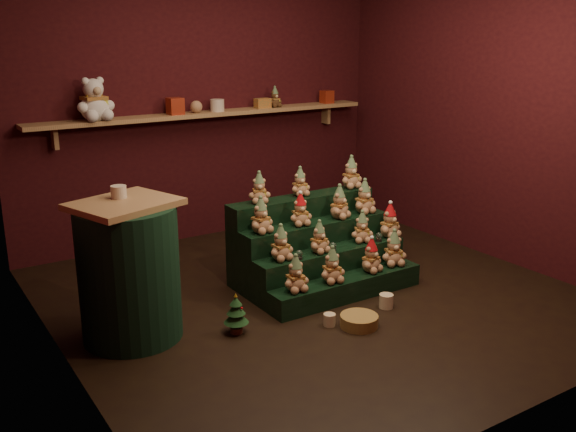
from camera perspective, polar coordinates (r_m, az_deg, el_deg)
ground at (r=5.32m, az=2.47°, el=-7.15°), size 4.00×4.00×0.00m
back_wall at (r=6.69m, az=-7.73°, el=10.01°), size 4.00×0.10×2.80m
front_wall at (r=3.50m, az=22.58°, el=3.28°), size 4.00×0.10×2.80m
left_wall at (r=4.11m, az=-21.40°, el=5.17°), size 0.10×4.00×2.80m
right_wall at (r=6.34m, az=18.13°, el=9.02°), size 0.10×4.00×2.80m
back_shelf at (r=6.55m, az=-7.02°, el=8.97°), size 3.60×0.26×0.24m
riser_tier_front at (r=5.27m, az=5.26°, el=-6.37°), size 1.40×0.22×0.18m
riser_tier_midfront at (r=5.40m, az=3.84°, el=-4.75°), size 1.40×0.22×0.36m
riser_tier_midback at (r=5.53m, az=2.50°, el=-3.20°), size 1.40×0.22×0.54m
riser_tier_back at (r=5.67m, az=1.22°, el=-1.72°), size 1.40×0.22×0.72m
teddy_0 at (r=4.90m, az=0.68°, el=-5.13°), size 0.21×0.20×0.29m
teddy_1 at (r=5.09m, az=3.94°, el=-4.35°), size 0.23×0.21×0.29m
teddy_2 at (r=5.33m, az=7.41°, el=-3.48°), size 0.24×0.23×0.28m
teddy_3 at (r=5.51m, az=9.39°, el=-2.82°), size 0.27×0.25×0.30m
teddy_4 at (r=5.03m, az=-0.65°, el=-2.39°), size 0.21×0.19×0.28m
teddy_5 at (r=5.21m, az=2.79°, el=-1.88°), size 0.22×0.20×0.26m
teddy_6 at (r=5.50m, az=6.59°, el=-0.96°), size 0.24×0.23×0.27m
teddy_7 at (r=5.66m, az=9.03°, el=-0.40°), size 0.24×0.22×0.30m
teddy_8 at (r=5.12m, az=-2.44°, el=0.06°), size 0.24×0.23×0.29m
teddy_9 at (r=5.32m, az=1.10°, el=0.57°), size 0.22×0.20×0.27m
teddy_10 at (r=5.53m, az=4.58°, el=1.26°), size 0.27×0.26×0.29m
teddy_11 at (r=5.71m, az=6.81°, el=1.73°), size 0.22×0.20×0.30m
teddy_12 at (r=5.33m, az=-2.57°, el=2.53°), size 0.23×0.22×0.26m
teddy_13 at (r=5.55m, az=1.07°, el=3.07°), size 0.18×0.16×0.25m
teddy_14 at (r=5.86m, az=5.63°, el=3.88°), size 0.22×0.20×0.29m
snow_globe_a at (r=5.08m, az=1.00°, el=-3.46°), size 0.06×0.06×0.08m
snow_globe_b at (r=5.26m, az=4.01°, el=-2.76°), size 0.06×0.06×0.08m
snow_globe_c at (r=5.56m, az=8.08°, el=-1.85°), size 0.06×0.06×0.08m
side_table at (r=4.60m, az=-13.93°, el=-4.80°), size 0.79×0.72×1.00m
table_ornament at (r=4.53m, az=-14.82°, el=2.09°), size 0.11×0.11×0.09m
mini_christmas_tree at (r=4.67m, az=-4.64°, el=-8.64°), size 0.18×0.18×0.31m
mug_left at (r=4.82m, az=3.71°, el=-9.18°), size 0.09×0.09×0.09m
mug_right at (r=5.15m, az=8.72°, el=-7.48°), size 0.11×0.11×0.11m
wicker_basket at (r=4.82m, az=6.34°, el=-9.25°), size 0.29×0.29×0.09m
white_bear at (r=6.07m, az=-16.90°, el=10.39°), size 0.38×0.35×0.48m
brown_bear at (r=6.87m, az=-1.17°, el=10.52°), size 0.16×0.15×0.21m
gift_tin_red_a at (r=6.36m, az=-9.99°, el=9.60°), size 0.14×0.14×0.16m
gift_tin_cream at (r=6.55m, az=-6.31°, el=9.75°), size 0.14×0.14×0.12m
gift_tin_red_b at (r=7.26m, az=3.47°, el=10.53°), size 0.12×0.12×0.14m
shelf_plush_ball at (r=6.45m, az=-8.16°, el=9.59°), size 0.12×0.12×0.12m
scarf_gift_box at (r=6.80m, az=-2.28°, el=9.99°), size 0.16×0.10×0.10m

